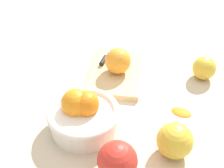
% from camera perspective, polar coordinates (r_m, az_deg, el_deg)
% --- Properties ---
extents(ground_plane, '(2.40, 2.40, 0.00)m').
position_cam_1_polar(ground_plane, '(0.78, 2.67, -2.96)').
color(ground_plane, beige).
extents(bowl, '(0.17, 0.17, 0.10)m').
position_cam_1_polar(bowl, '(0.68, -5.76, -6.06)').
color(bowl, white).
rests_on(bowl, ground_plane).
extents(cutting_board, '(0.24, 0.16, 0.02)m').
position_cam_1_polar(cutting_board, '(0.87, 0.69, 2.45)').
color(cutting_board, '#DBB77F').
rests_on(cutting_board, ground_plane).
extents(orange_on_board, '(0.08, 0.08, 0.08)m').
position_cam_1_polar(orange_on_board, '(0.83, 1.19, 4.62)').
color(orange_on_board, orange).
rests_on(orange_on_board, cutting_board).
extents(knife, '(0.16, 0.05, 0.01)m').
position_cam_1_polar(knife, '(0.92, -1.01, 5.69)').
color(knife, silver).
rests_on(knife, cutting_board).
extents(apple_front_left, '(0.08, 0.08, 0.08)m').
position_cam_1_polar(apple_front_left, '(0.64, 12.35, -10.89)').
color(apple_front_left, gold).
rests_on(apple_front_left, ground_plane).
extents(apple_front_right, '(0.07, 0.07, 0.07)m').
position_cam_1_polar(apple_front_right, '(0.88, 17.81, 3.02)').
color(apple_front_right, gold).
rests_on(apple_front_right, ground_plane).
extents(apple_mid_left, '(0.08, 0.08, 0.08)m').
position_cam_1_polar(apple_mid_left, '(0.59, 0.82, -14.92)').
color(apple_mid_left, red).
rests_on(apple_mid_left, ground_plane).
extents(citrus_peel, '(0.05, 0.06, 0.01)m').
position_cam_1_polar(citrus_peel, '(0.76, 13.61, -5.31)').
color(citrus_peel, orange).
rests_on(citrus_peel, ground_plane).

